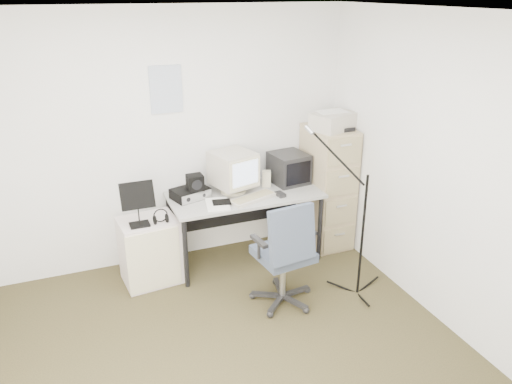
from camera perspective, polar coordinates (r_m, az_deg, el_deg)
name	(u,v)px	position (r m, az deg, el deg)	size (l,w,h in m)	color
floor	(235,363)	(4.00, -2.43, -18.92)	(3.60, 3.60, 0.01)	#322D1D
ceiling	(228,12)	(3.01, -3.26, 19.83)	(3.60, 3.60, 0.01)	white
wall_back	(171,141)	(4.94, -9.66, 5.82)	(3.60, 0.02, 2.50)	white
wall_right	(448,177)	(4.20, 21.12, 1.60)	(0.02, 3.60, 2.50)	white
wall_calendar	(166,89)	(4.81, -10.25, 11.46)	(0.30, 0.02, 0.44)	white
filing_cabinet	(327,187)	(5.39, 8.12, 0.58)	(0.40, 0.60, 1.30)	tan
printer	(334,121)	(5.12, 8.90, 8.00)	(0.44, 0.30, 0.17)	#BFB4A1
desk	(245,226)	(5.11, -1.24, -3.96)	(1.50, 0.70, 0.73)	#9A9A92
crt_monitor	(233,172)	(4.94, -2.64, 2.26)	(0.37, 0.39, 0.41)	#BFB4A1
crt_tv	(289,168)	(5.21, 3.76, 2.75)	(0.34, 0.36, 0.31)	black
desk_speaker	(267,179)	(5.12, 1.21, 1.54)	(0.09, 0.09, 0.16)	beige
keyboard	(253,198)	(4.82, -0.34, -0.69)	(0.49, 0.17, 0.03)	#BFB4A1
mouse	(280,194)	(4.90, 2.79, -0.27)	(0.07, 0.12, 0.03)	black
radio_receiver	(190,193)	(4.88, -7.52, -0.14)	(0.34, 0.24, 0.10)	black
radio_speaker	(195,182)	(4.80, -6.99, 1.10)	(0.15, 0.14, 0.15)	black
papers	(218,204)	(4.71, -4.42, -1.39)	(0.21, 0.29, 0.02)	white
pc_tower	(283,234)	(5.34, 3.08, -4.85)	(0.18, 0.41, 0.39)	#BFB4A1
office_chair	(283,252)	(4.36, 3.15, -6.83)	(0.58, 0.58, 1.01)	#3C4958
side_cart	(150,250)	(4.86, -12.04, -6.55)	(0.52, 0.41, 0.64)	silver
music_stand	(138,203)	(4.54, -13.38, -1.27)	(0.30, 0.16, 0.43)	black
headphones	(161,218)	(4.62, -10.83, -2.95)	(0.15, 0.15, 0.03)	black
mic_stand	(364,218)	(4.46, 12.24, -2.93)	(0.02, 0.02, 1.52)	black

